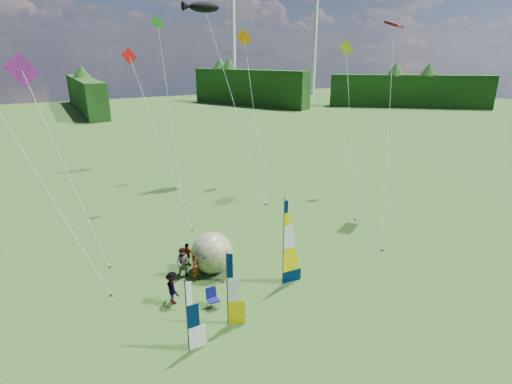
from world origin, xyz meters
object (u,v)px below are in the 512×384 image
spectator_c (173,288)px  kite_whale (233,92)px  feather_banner_main (283,244)px  bol_inflatable (212,253)px  camp_chair (213,299)px  spectator_d (187,255)px  spectator_a (196,268)px  side_banner_left (227,290)px  side_banner_far (187,318)px  spectator_b (183,263)px

spectator_c → kite_whale: 20.91m
feather_banner_main → bol_inflatable: (-2.96, 3.27, -1.30)m
feather_banner_main → camp_chair: bearing=-174.6°
feather_banner_main → spectator_c: size_ratio=2.80×
bol_inflatable → feather_banner_main: bearing=-47.8°
feather_banner_main → spectator_d: bearing=134.8°
kite_whale → spectator_c: bearing=-129.9°
feather_banner_main → spectator_a: 5.29m
spectator_c → camp_chair: size_ratio=1.70×
kite_whale → side_banner_left: bearing=-121.1°
feather_banner_main → kite_whale: 18.82m
side_banner_left → bol_inflatable: side_banner_left is taller
side_banner_far → spectator_c: size_ratio=1.92×
side_banner_far → spectator_c: side_banner_far is taller
spectator_a → kite_whale: bearing=36.3°
feather_banner_main → spectator_c: (-6.03, 1.22, -1.64)m
spectator_d → kite_whale: kite_whale is taller
spectator_b → spectator_d: spectator_b is taller
spectator_a → spectator_c: spectator_c is taller
spectator_a → kite_whale: (9.31, 14.09, 8.35)m
side_banner_far → spectator_a: side_banner_far is taller
feather_banner_main → spectator_b: 6.07m
side_banner_left → spectator_a: side_banner_left is taller
spectator_a → spectator_d: size_ratio=1.06×
spectator_b → spectator_c: size_ratio=1.01×
side_banner_far → spectator_b: side_banner_far is taller
feather_banner_main → spectator_b: bearing=146.2°
side_banner_left → camp_chair: side_banner_left is taller
side_banner_left → side_banner_far: 2.47m
bol_inflatable → kite_whale: kite_whale is taller
bol_inflatable → spectator_b: size_ratio=1.35×
side_banner_far → kite_whale: (11.70, 19.48, 7.43)m
bol_inflatable → camp_chair: bearing=-112.2°
side_banner_far → spectator_d: (2.51, 7.18, -0.97)m
bol_inflatable → side_banner_left: bearing=-104.4°
feather_banner_main → bol_inflatable: 4.59m
feather_banner_main → camp_chair: size_ratio=4.75×
kite_whale → side_banner_far: bearing=-125.3°
side_banner_far → spectator_b: (1.89, 6.14, -0.82)m
feather_banner_main → kite_whale: bearing=76.2°
feather_banner_main → side_banner_far: bearing=-155.0°
spectator_c → spectator_d: 3.88m
spectator_a → camp_chair: (-0.19, -2.93, -0.28)m
bol_inflatable → kite_whale: size_ratio=0.14×
bol_inflatable → spectator_d: bol_inflatable is taller
spectator_a → spectator_d: (0.11, 1.80, -0.04)m
bol_inflatable → spectator_d: (-1.10, 1.29, -0.47)m
camp_chair → spectator_d: bearing=85.6°
spectator_b → spectator_d: 1.22m
bol_inflatable → spectator_d: size_ratio=1.61×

